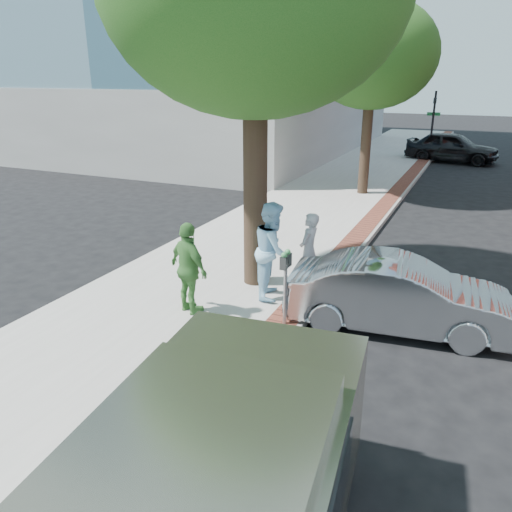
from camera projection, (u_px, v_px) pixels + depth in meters
The scene contains 13 objects.
ground at pixel (243, 328), 9.65m from camera, with size 120.00×120.00×0.00m, color black.
sidewalk at pixel (306, 216), 17.05m from camera, with size 5.00×60.00×0.15m, color #9E9991.
brick_strip at pixel (370, 221), 16.16m from camera, with size 0.60×60.00×0.01m, color brown.
curb at pixel (381, 225), 16.05m from camera, with size 0.10×60.00×0.15m, color gray.
office_base at pixel (212, 117), 32.85m from camera, with size 18.20×22.20×4.00m, color gray.
signal_near at pixel (433, 121), 27.33m from camera, with size 0.70×0.15×3.80m.
tree_far at pixel (372, 55), 18.29m from camera, with size 4.80×4.80×7.14m.
parking_meter at pixel (286, 272), 9.15m from camera, with size 0.12×0.32×1.47m.
person_gray at pixel (309, 251), 10.90m from camera, with size 0.62×0.40×1.69m, color #ADADB2.
person_officer at pixel (273, 250), 10.40m from camera, with size 1.00×0.78×2.05m, color #99CFED.
person_green at pixel (189, 269), 9.68m from camera, with size 1.08×0.45×1.85m, color #47853C.
sedan_silver at pixel (399, 295), 9.44m from camera, with size 1.47×4.21×1.39m, color #ACAFB3.
bg_car at pixel (452, 147), 27.70m from camera, with size 1.97×4.90×1.67m, color black.
Camera 1 is at (3.81, -7.71, 4.62)m, focal length 35.00 mm.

